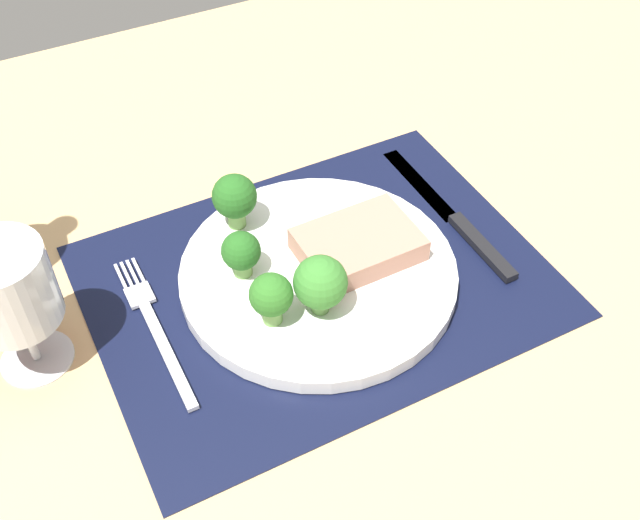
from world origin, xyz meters
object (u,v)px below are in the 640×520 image
object	(u,v)px
plate	(318,274)
fork	(155,327)
steak	(357,243)
knife	(457,220)
wine_glass	(9,293)

from	to	relation	value
plate	fork	xyz separation A→B (cm)	(-16.13, 1.42, -0.55)
plate	steak	bearing A→B (deg)	3.13
plate	fork	distance (cm)	16.20
steak	fork	bearing A→B (deg)	176.69
steak	knife	bearing A→B (deg)	1.38
knife	wine_glass	distance (cm)	43.92
wine_glass	plate	bearing A→B (deg)	-6.88
steak	wine_glass	distance (cm)	31.51
plate	wine_glass	bearing A→B (deg)	173.12
plate	knife	size ratio (longest dim) A/B	1.16
fork	knife	bearing A→B (deg)	1.64
plate	steak	distance (cm)	4.79
steak	wine_glass	bearing A→B (deg)	174.52
steak	knife	distance (cm)	12.47
plate	steak	world-z (taller)	steak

